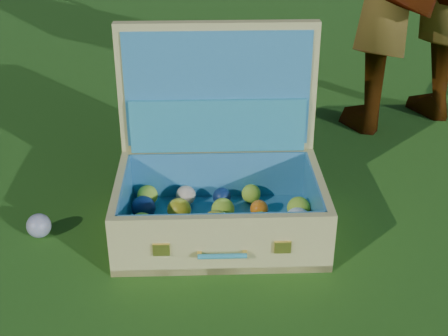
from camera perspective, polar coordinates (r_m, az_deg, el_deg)
ground at (r=1.70m, az=3.77°, el=-9.42°), size 60.00×60.00×0.00m
stray_ball at (r=1.89m, az=-16.57°, el=-5.07°), size 0.07×0.07×0.07m
suitcase at (r=1.82m, az=-0.46°, el=-0.66°), size 0.66×0.54×0.57m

